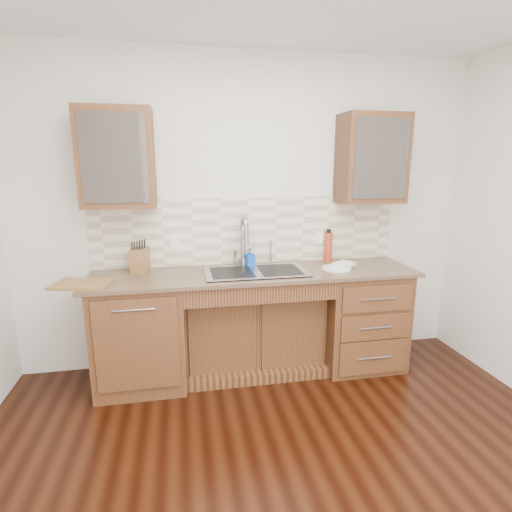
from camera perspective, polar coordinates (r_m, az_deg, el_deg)
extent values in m
cube|color=black|center=(2.58, 6.90, -32.38)|extent=(4.00, 3.50, 0.10)
cube|color=silver|center=(3.59, -1.20, 6.09)|extent=(4.00, 0.10, 2.70)
cube|color=#593014|center=(3.45, -16.10, -10.45)|extent=(0.70, 0.62, 0.88)
cube|color=#593014|center=(3.60, -0.39, -10.45)|extent=(1.20, 0.44, 0.70)
cube|color=#593014|center=(3.76, 14.40, -8.33)|extent=(0.70, 0.62, 0.88)
cube|color=#84705B|center=(3.32, -0.08, -2.51)|extent=(2.70, 0.65, 0.03)
cube|color=beige|center=(3.55, -1.03, 3.65)|extent=(2.70, 0.02, 0.59)
cube|color=#9E9EA5|center=(3.32, -0.03, -3.74)|extent=(0.84, 0.46, 0.19)
cylinder|color=#999993|center=(3.46, -1.88, 1.80)|extent=(0.04, 0.04, 0.40)
cylinder|color=#999993|center=(3.53, 2.11, 0.71)|extent=(0.02, 0.02, 0.24)
cube|color=#593014|center=(3.33, -19.19, 13.04)|extent=(0.55, 0.34, 0.75)
cube|color=#593014|center=(3.68, 16.16, 13.18)|extent=(0.55, 0.34, 0.75)
cube|color=white|center=(3.51, -11.52, 1.85)|extent=(0.08, 0.01, 0.12)
cube|color=white|center=(3.72, 8.94, 2.59)|extent=(0.08, 0.01, 0.12)
imported|color=blue|center=(3.47, -0.89, -0.21)|extent=(0.09, 0.09, 0.16)
cylinder|color=#B4331B|center=(3.73, 10.27, 1.33)|extent=(0.09, 0.09, 0.26)
cylinder|color=white|center=(3.47, 11.42, -1.72)|extent=(0.30, 0.30, 0.01)
cube|color=silver|center=(3.51, 12.41, -1.18)|extent=(0.23, 0.22, 0.03)
cube|color=olive|center=(3.43, -16.26, -0.55)|extent=(0.15, 0.20, 0.20)
cube|color=brown|center=(3.22, -23.62, -3.68)|extent=(0.46, 0.36, 0.02)
imported|color=white|center=(3.34, -20.80, 12.02)|extent=(0.15, 0.15, 0.10)
imported|color=white|center=(3.31, -16.87, 12.31)|extent=(0.14, 0.14, 0.10)
imported|color=white|center=(3.63, 14.45, 12.42)|extent=(0.15, 0.15, 0.09)
imported|color=white|center=(3.73, 17.52, 12.30)|extent=(0.12, 0.12, 0.10)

